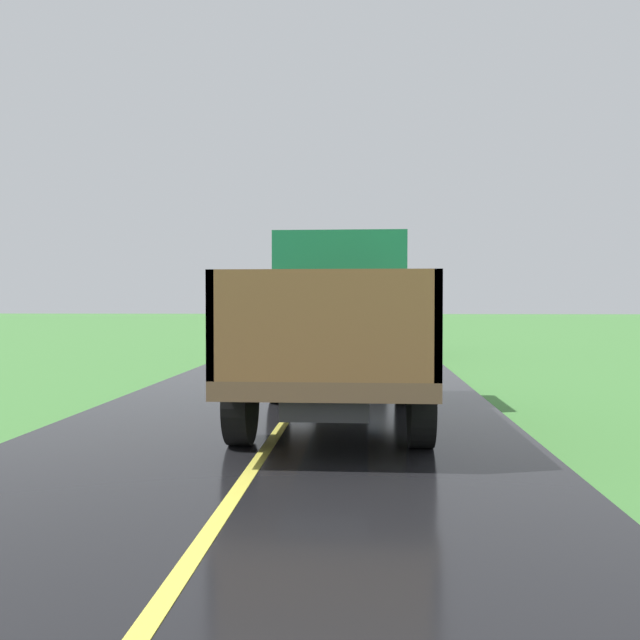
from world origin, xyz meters
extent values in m
cube|color=#2D2D30|center=(0.72, 11.42, 0.68)|extent=(0.90, 5.51, 0.24)
cube|color=brown|center=(0.72, 11.42, 0.88)|extent=(2.30, 5.80, 0.20)
cube|color=#197A4C|center=(0.72, 13.37, 1.93)|extent=(2.10, 1.90, 1.90)
cube|color=black|center=(0.72, 14.33, 2.26)|extent=(1.79, 0.02, 0.76)
cube|color=brown|center=(-0.39, 10.45, 1.53)|extent=(0.08, 3.85, 1.10)
cube|color=brown|center=(1.83, 10.45, 1.53)|extent=(0.08, 3.85, 1.10)
cube|color=brown|center=(0.72, 8.56, 1.53)|extent=(2.30, 0.08, 1.10)
cube|color=brown|center=(0.72, 12.33, 1.53)|extent=(2.30, 0.08, 1.10)
cylinder|color=black|center=(-0.33, 13.22, 0.58)|extent=(0.28, 1.00, 1.00)
cylinder|color=black|center=(1.77, 13.22, 0.58)|extent=(0.28, 1.00, 1.00)
cylinder|color=black|center=(-0.33, 9.83, 0.58)|extent=(0.28, 1.00, 1.00)
cylinder|color=black|center=(1.77, 9.83, 0.58)|extent=(0.28, 1.00, 1.00)
ellipsoid|color=#B0CA28|center=(0.13, 11.88, 1.12)|extent=(0.43, 0.41, 0.42)
ellipsoid|color=#B3CD29|center=(0.22, 10.13, 1.15)|extent=(0.47, 0.55, 0.37)
ellipsoid|color=#ADC61D|center=(0.25, 10.38, 1.47)|extent=(0.56, 0.65, 0.45)
ellipsoid|color=#A8BD22|center=(1.00, 9.03, 1.14)|extent=(0.46, 0.49, 0.48)
ellipsoid|color=#AFC626|center=(0.90, 11.16, 1.14)|extent=(0.42, 0.44, 0.40)
ellipsoid|color=#B0C52F|center=(1.00, 11.52, 1.77)|extent=(0.45, 0.56, 0.42)
ellipsoid|color=#A8BE22|center=(0.31, 11.67, 1.15)|extent=(0.51, 0.51, 0.49)
ellipsoid|color=#A1C526|center=(1.14, 9.47, 1.81)|extent=(0.57, 0.71, 0.48)
ellipsoid|color=#A1C029|center=(1.54, 10.70, 1.79)|extent=(0.57, 0.67, 0.38)
ellipsoid|color=#A5C829|center=(0.01, 9.70, 1.47)|extent=(0.48, 0.57, 0.41)
ellipsoid|color=#A0CE1A|center=(0.20, 9.09, 1.16)|extent=(0.55, 0.57, 0.48)
ellipsoid|color=#B6C829|center=(0.43, 9.18, 1.77)|extent=(0.40, 0.41, 0.43)
cube|color=#2D2D30|center=(0.61, 24.98, 0.68)|extent=(0.90, 5.51, 0.24)
cube|color=brown|center=(0.61, 24.98, 0.88)|extent=(2.30, 5.80, 0.20)
cube|color=#1E479E|center=(0.61, 26.93, 1.93)|extent=(2.10, 1.90, 1.90)
cube|color=black|center=(0.61, 27.89, 2.26)|extent=(1.78, 0.02, 0.76)
cube|color=#232328|center=(-0.50, 24.01, 1.53)|extent=(0.08, 3.85, 1.10)
cube|color=#232328|center=(1.72, 24.01, 1.53)|extent=(0.08, 3.85, 1.10)
cube|color=#232328|center=(0.61, 22.12, 1.53)|extent=(2.30, 0.08, 1.10)
cube|color=#232328|center=(0.61, 25.89, 1.53)|extent=(2.30, 0.08, 1.10)
cylinder|color=black|center=(-0.44, 26.78, 0.58)|extent=(0.28, 1.00, 1.00)
cylinder|color=black|center=(1.66, 26.78, 0.58)|extent=(0.28, 1.00, 1.00)
cylinder|color=black|center=(-0.44, 23.39, 0.58)|extent=(0.28, 1.00, 1.00)
cylinder|color=black|center=(1.66, 23.39, 0.58)|extent=(0.28, 1.00, 1.00)
ellipsoid|color=#B7C31F|center=(1.36, 23.05, 1.49)|extent=(0.59, 0.54, 0.38)
ellipsoid|color=#A1C91D|center=(0.04, 25.01, 1.14)|extent=(0.49, 0.57, 0.46)
ellipsoid|color=#A7C21B|center=(0.74, 22.69, 1.14)|extent=(0.47, 0.59, 0.50)
ellipsoid|color=#A9C21F|center=(0.18, 23.41, 1.15)|extent=(0.43, 0.49, 0.38)
ellipsoid|color=#A2C928|center=(0.71, 25.25, 1.83)|extent=(0.59, 0.60, 0.48)
ellipsoid|color=#A4CB23|center=(0.44, 23.97, 1.17)|extent=(0.44, 0.48, 0.46)
ellipsoid|color=#AAC322|center=(1.24, 22.68, 1.16)|extent=(0.49, 0.60, 0.46)
ellipsoid|color=#9DBD33|center=(0.42, 24.91, 1.79)|extent=(0.44, 0.56, 0.49)
camera|label=1|loc=(1.14, 2.08, 1.76)|focal=37.55mm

